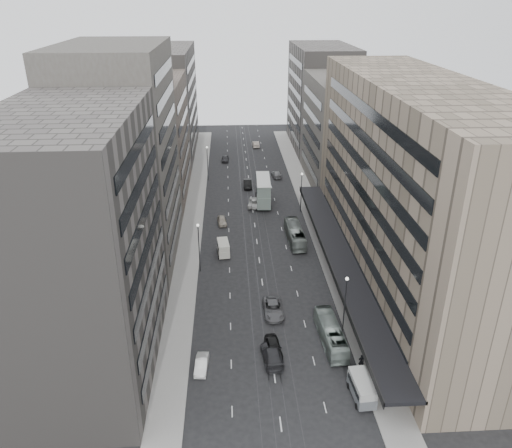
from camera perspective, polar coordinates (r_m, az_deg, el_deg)
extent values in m
plane|color=black|center=(70.75, 1.16, -10.04)|extent=(220.00, 220.00, 0.00)
cube|color=gray|center=(104.90, 6.16, 2.03)|extent=(4.00, 125.00, 0.15)
cube|color=gray|center=(103.81, -7.04, 1.74)|extent=(4.00, 125.00, 0.15)
cube|color=gray|center=(75.32, 17.36, 3.92)|extent=(15.00, 60.00, 30.00)
cube|color=black|center=(77.10, 9.68, -3.77)|extent=(4.40, 60.00, 0.50)
cube|color=#49453F|center=(116.48, 10.00, 10.31)|extent=(15.00, 28.00, 24.00)
cube|color=#5F5A56|center=(144.74, 7.45, 14.08)|extent=(15.00, 32.00, 28.00)
cube|color=#5F5A56|center=(58.43, -19.61, -2.54)|extent=(15.00, 28.00, 30.00)
cube|color=#49453F|center=(82.09, -15.05, 7.37)|extent=(15.00, 26.00, 34.00)
cube|color=#66594F|center=(108.86, -12.19, 9.39)|extent=(15.00, 28.00, 25.00)
cube|color=#5F5A56|center=(140.40, -10.37, 13.57)|extent=(15.00, 38.00, 28.00)
cylinder|color=#262628|center=(65.80, 10.10, -9.24)|extent=(0.16, 0.16, 8.00)
sphere|color=silver|center=(63.62, 10.37, -6.18)|extent=(0.44, 0.44, 0.44)
cylinder|color=#262628|center=(100.79, 5.19, 3.52)|extent=(0.16, 0.16, 8.00)
sphere|color=silver|center=(99.39, 5.28, 5.72)|extent=(0.44, 0.44, 0.44)
cylinder|color=#262628|center=(78.95, -6.52, -2.84)|extent=(0.16, 0.16, 8.00)
sphere|color=silver|center=(77.14, -6.67, -0.14)|extent=(0.44, 0.44, 0.44)
cylinder|color=#262628|center=(118.71, -5.56, 6.82)|extent=(0.16, 0.16, 8.00)
sphere|color=silver|center=(117.51, -5.64, 8.72)|extent=(0.44, 0.44, 0.44)
imported|color=gray|center=(65.23, 8.55, -12.30)|extent=(2.79, 9.94, 2.74)
imported|color=slate|center=(89.20, 4.47, -1.16)|extent=(2.85, 10.69, 2.96)
cube|color=slate|center=(105.26, 0.83, 3.30)|extent=(3.16, 10.14, 2.57)
cube|color=slate|center=(104.40, 0.84, 4.52)|extent=(3.09, 9.73, 2.23)
cube|color=silver|center=(104.00, 0.84, 5.14)|extent=(3.16, 10.14, 0.13)
cylinder|color=black|center=(102.36, 0.11, 1.88)|extent=(0.35, 1.13, 1.12)
cylinder|color=black|center=(102.46, 1.67, 1.90)|extent=(0.35, 1.13, 1.12)
cylinder|color=black|center=(109.05, 0.03, 3.36)|extent=(0.35, 1.13, 1.12)
cylinder|color=black|center=(109.14, 1.50, 3.37)|extent=(0.35, 1.13, 1.12)
cube|color=#595C60|center=(58.65, 11.97, -18.15)|extent=(2.24, 4.78, 1.22)
cube|color=#B3B4AF|center=(57.93, 12.07, -17.36)|extent=(2.20, 4.69, 0.96)
cylinder|color=black|center=(57.76, 11.43, -19.75)|extent=(0.24, 0.71, 0.70)
cylinder|color=black|center=(58.31, 13.37, -19.45)|extent=(0.24, 0.71, 0.70)
cylinder|color=black|center=(59.86, 10.51, -17.73)|extent=(0.24, 0.71, 0.70)
cylinder|color=black|center=(60.40, 12.37, -17.47)|extent=(0.24, 0.71, 0.70)
cube|color=beige|center=(84.77, -3.75, -3.01)|extent=(2.23, 4.20, 1.24)
cube|color=#BCB9A9|center=(84.26, -3.77, -2.34)|extent=(2.19, 4.11, 0.97)
cylinder|color=black|center=(83.83, -4.26, -3.85)|extent=(0.25, 0.66, 0.64)
cylinder|color=black|center=(83.97, -3.02, -3.76)|extent=(0.25, 0.66, 0.64)
cylinder|color=black|center=(86.16, -4.43, -3.01)|extent=(0.25, 0.66, 0.64)
cylinder|color=black|center=(86.31, -3.23, -2.92)|extent=(0.25, 0.66, 0.64)
imported|color=black|center=(63.48, 2.00, -13.85)|extent=(2.26, 4.75, 1.57)
imported|color=silver|center=(61.49, -6.24, -15.66)|extent=(1.70, 4.13, 1.33)
imported|color=#58585A|center=(70.06, 1.98, -9.66)|extent=(2.78, 5.79, 1.59)
imported|color=#262628|center=(62.26, 1.85, -14.70)|extent=(2.81, 5.85, 1.64)
imported|color=#9E9383|center=(96.26, -3.90, 0.37)|extent=(2.07, 4.25, 1.40)
imported|color=black|center=(114.68, -0.97, 4.62)|extent=(1.84, 5.20, 1.71)
imported|color=silver|center=(104.41, -0.08, 2.52)|extent=(3.50, 6.29, 1.66)
imported|color=slate|center=(121.43, 2.35, 5.70)|extent=(2.47, 5.13, 1.44)
imported|color=#2A2A2D|center=(133.49, -3.54, 7.47)|extent=(1.92, 4.52, 1.52)
imported|color=#B1A293|center=(146.50, -0.03, 9.12)|extent=(1.94, 5.04, 1.64)
imported|color=black|center=(62.14, 11.94, -15.11)|extent=(0.72, 0.50, 1.88)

